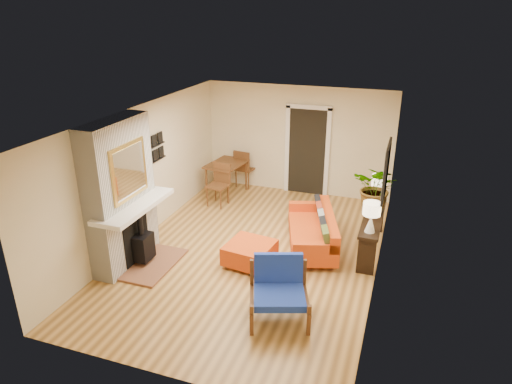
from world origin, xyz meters
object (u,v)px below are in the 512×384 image
lamp_far (379,185)px  sofa (316,231)px  ottoman (250,252)px  console_table (373,223)px  lamp_near (371,214)px  houseplant (377,188)px  blue_chair (279,286)px  dining_table (229,170)px

lamp_far → sofa: bearing=-138.4°
sofa → ottoman: (-0.96, -1.01, -0.10)m
sofa → lamp_far: lamp_far is taller
console_table → lamp_far: lamp_far is taller
console_table → lamp_near: 0.82m
sofa → houseplant: bearing=23.8°
sofa → houseplant: houseplant is taller
console_table → lamp_near: bearing=-90.0°
blue_chair → dining_table: dining_table is taller
blue_chair → lamp_far: lamp_far is taller
console_table → lamp_near: size_ratio=3.43×
dining_table → houseplant: size_ratio=2.06×
blue_chair → houseplant: (1.09, 2.65, 0.69)m
sofa → ottoman: bearing=-133.7°
sofa → console_table: sofa is taller
lamp_near → houseplant: bearing=90.6°
lamp_far → houseplant: size_ratio=0.60×
ottoman → blue_chair: bearing=-53.5°
sofa → lamp_near: size_ratio=3.78×
blue_chair → houseplant: houseplant is taller
blue_chair → console_table: blue_chair is taller
sofa → console_table: (1.02, 0.17, 0.25)m
ottoman → dining_table: size_ratio=0.48×
sofa → houseplant: size_ratio=2.28×
ottoman → houseplant: 2.63m
dining_table → lamp_far: 3.70m
lamp_near → lamp_far: 1.40m
sofa → lamp_near: (1.02, -0.49, 0.74)m
dining_table → lamp_near: lamp_near is taller
console_table → lamp_near: (0.00, -0.67, 0.49)m
sofa → lamp_near: bearing=-25.8°
ottoman → lamp_near: bearing=14.5°
sofa → ottoman: 1.40m
ottoman → console_table: bearing=30.8°
lamp_far → houseplant: (-0.01, -0.46, 0.11)m
blue_chair → lamp_near: bearing=57.2°
sofa → console_table: 1.06m
dining_table → lamp_far: (3.54, -0.97, 0.43)m
blue_chair → console_table: 2.62m
ottoman → dining_table: (-1.56, 2.88, 0.41)m
console_table → ottoman: bearing=-149.2°
lamp_near → houseplant: size_ratio=0.60×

